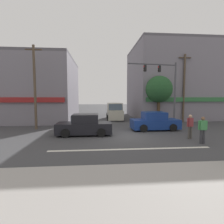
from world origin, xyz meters
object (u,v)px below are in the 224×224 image
object	(u,v)px
utility_pole_near_left	(35,86)
pedestrian_mid_crossing	(203,128)
sedan_crossing_center	(155,122)
pedestrian_far_side	(190,125)
utility_pole_far_right	(184,87)
street_tree	(159,89)
traffic_light_mast	(166,84)
van_crossing_leftbound	(115,112)
sedan_crossing_rightbound	(85,126)

from	to	relation	value
utility_pole_near_left	pedestrian_mid_crossing	xyz separation A→B (m)	(11.88, -5.98, -2.89)
sedan_crossing_center	pedestrian_far_side	bearing A→B (deg)	-68.66
utility_pole_far_right	street_tree	bearing A→B (deg)	-177.69
utility_pole_far_right	pedestrian_far_side	xyz separation A→B (m)	(-3.57, -7.98, -3.05)
traffic_light_mast	van_crossing_leftbound	size ratio (longest dim) A/B	1.34
van_crossing_leftbound	sedan_crossing_center	size ratio (longest dim) A/B	1.12
van_crossing_leftbound	pedestrian_far_side	xyz separation A→B (m)	(4.07, -11.28, -0.06)
street_tree	sedan_crossing_center	size ratio (longest dim) A/B	1.26
sedan_crossing_rightbound	pedestrian_far_side	distance (m)	7.55
sedan_crossing_center	street_tree	bearing A→B (deg)	66.65
utility_pole_near_left	street_tree	bearing A→B (deg)	14.35
sedan_crossing_center	van_crossing_leftbound	bearing A→B (deg)	109.17
traffic_light_mast	utility_pole_far_right	bearing A→B (deg)	40.89
street_tree	pedestrian_far_side	world-z (taller)	street_tree
utility_pole_far_right	sedan_crossing_rightbound	distance (m)	12.89
sedan_crossing_rightbound	sedan_crossing_center	world-z (taller)	same
street_tree	pedestrian_mid_crossing	size ratio (longest dim) A/B	3.15
traffic_light_mast	van_crossing_leftbound	distance (m)	8.17
traffic_light_mast	utility_pole_near_left	bearing A→B (deg)	-177.88
street_tree	sedan_crossing_center	distance (m)	5.72
utility_pole_far_right	pedestrian_mid_crossing	world-z (taller)	utility_pole_far_right
utility_pole_near_left	utility_pole_far_right	distance (m)	15.71
traffic_light_mast	sedan_crossing_center	size ratio (longest dim) A/B	1.49
traffic_light_mast	pedestrian_mid_crossing	distance (m)	7.19
utility_pole_far_right	sedan_crossing_center	distance (m)	7.47
utility_pole_near_left	traffic_light_mast	bearing A→B (deg)	2.12
pedestrian_mid_crossing	pedestrian_far_side	bearing A→B (deg)	93.93
street_tree	sedan_crossing_center	bearing A→B (deg)	-113.35
sedan_crossing_rightbound	utility_pole_far_right	bearing A→B (deg)	29.26
van_crossing_leftbound	street_tree	bearing A→B (deg)	-36.25
utility_pole_near_left	traffic_light_mast	distance (m)	12.10
pedestrian_far_side	street_tree	bearing A→B (deg)	85.71
pedestrian_far_side	pedestrian_mid_crossing	bearing A→B (deg)	-86.07
pedestrian_far_side	utility_pole_near_left	bearing A→B (deg)	158.31
street_tree	van_crossing_leftbound	world-z (taller)	street_tree
van_crossing_leftbound	pedestrian_mid_crossing	bearing A→B (deg)	-71.70
sedan_crossing_center	pedestrian_mid_crossing	world-z (taller)	pedestrian_mid_crossing
sedan_crossing_rightbound	pedestrian_mid_crossing	distance (m)	8.05
street_tree	van_crossing_leftbound	bearing A→B (deg)	143.75
sedan_crossing_rightbound	sedan_crossing_center	xyz separation A→B (m)	(5.97, 1.52, 0.00)
van_crossing_leftbound	sedan_crossing_center	distance (m)	8.33
traffic_light_mast	sedan_crossing_rightbound	bearing A→B (deg)	-156.83
utility_pole_near_left	sedan_crossing_rightbound	distance (m)	6.15
utility_pole_near_left	sedan_crossing_center	distance (m)	11.00
utility_pole_near_left	pedestrian_far_side	xyz separation A→B (m)	(11.80, -4.69, -2.89)
sedan_crossing_rightbound	van_crossing_leftbound	bearing A→B (deg)	70.98
utility_pole_near_left	van_crossing_leftbound	size ratio (longest dim) A/B	1.59
utility_pole_far_right	pedestrian_far_side	bearing A→B (deg)	-114.10
street_tree	traffic_light_mast	size ratio (longest dim) A/B	0.85
sedan_crossing_rightbound	van_crossing_leftbound	world-z (taller)	van_crossing_leftbound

